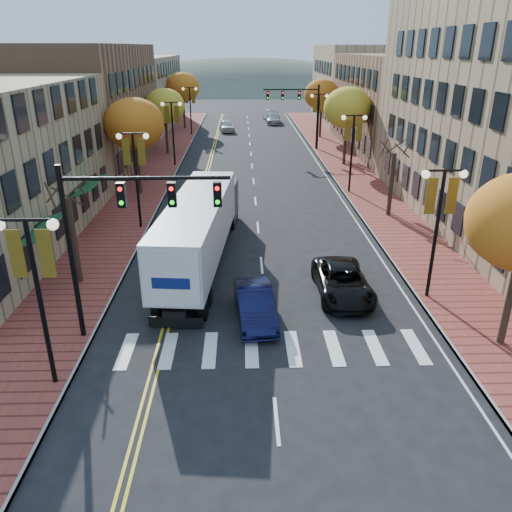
{
  "coord_description": "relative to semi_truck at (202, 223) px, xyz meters",
  "views": [
    {
      "loc": [
        -1.0,
        -14.33,
        10.78
      ],
      "look_at": [
        -0.41,
        6.05,
        2.2
      ],
      "focal_mm": 35.0,
      "sensor_mm": 36.0,
      "label": 1
    }
  ],
  "objects": [
    {
      "name": "lamp_left_a",
      "position": [
        -4.36,
        -10.62,
        2.08
      ],
      "size": [
        1.96,
        0.36,
        6.05
      ],
      "color": "black",
      "rests_on": "ground"
    },
    {
      "name": "tree_left_b",
      "position": [
        -5.86,
        13.38,
        3.23
      ],
      "size": [
        4.48,
        4.48,
        7.21
      ],
      "color": "#382619",
      "rests_on": "sidewalk_left"
    },
    {
      "name": "black_suv",
      "position": [
        6.77,
        -4.18,
        -1.51
      ],
      "size": [
        2.37,
        5.07,
        1.4
      ],
      "primitive_type": "imported",
      "rotation": [
        0.0,
        0.0,
        0.01
      ],
      "color": "black",
      "rests_on": "ground"
    },
    {
      "name": "tree_right_d",
      "position": [
        12.14,
        39.38,
        3.07
      ],
      "size": [
        4.35,
        4.35,
        7.0
      ],
      "color": "#382619",
      "rests_on": "sidewalk_right"
    },
    {
      "name": "lamp_right_b",
      "position": [
        10.64,
        13.38,
        2.08
      ],
      "size": [
        1.96,
        0.36,
        6.05
      ],
      "color": "black",
      "rests_on": "ground"
    },
    {
      "name": "semi_truck",
      "position": [
        0.0,
        0.0,
        0.0
      ],
      "size": [
        3.77,
        15.32,
        3.79
      ],
      "rotation": [
        0.0,
        0.0,
        -0.09
      ],
      "color": "black",
      "rests_on": "ground"
    },
    {
      "name": "navy_sedan",
      "position": [
        2.64,
        -6.34,
        -1.51
      ],
      "size": [
        1.89,
        4.43,
        1.42
      ],
      "primitive_type": "imported",
      "rotation": [
        0.0,
        0.0,
        0.09
      ],
      "color": "black",
      "rests_on": "ground"
    },
    {
      "name": "building_right_mid",
      "position": [
        21.64,
        31.38,
        2.78
      ],
      "size": [
        15.0,
        24.0,
        10.0
      ],
      "primitive_type": "cube",
      "color": "brown",
      "rests_on": "ground"
    },
    {
      "name": "tree_left_d",
      "position": [
        -5.86,
        47.38,
        3.39
      ],
      "size": [
        4.61,
        4.61,
        7.42
      ],
      "color": "#382619",
      "rests_on": "sidewalk_left"
    },
    {
      "name": "lamp_left_b",
      "position": [
        -4.36,
        5.38,
        2.08
      ],
      "size": [
        1.96,
        0.36,
        6.05
      ],
      "color": "black",
      "rests_on": "ground"
    },
    {
      "name": "lamp_left_d",
      "position": [
        -4.36,
        41.38,
        2.08
      ],
      "size": [
        1.96,
        0.36,
        6.05
      ],
      "color": "black",
      "rests_on": "ground"
    },
    {
      "name": "sidewalk_right",
      "position": [
        12.14,
        21.88,
        -2.14
      ],
      "size": [
        4.0,
        85.0,
        0.15
      ],
      "primitive_type": "cube",
      "color": "brown",
      "rests_on": "ground"
    },
    {
      "name": "tree_left_a",
      "position": [
        -5.86,
        -2.62,
        0.03
      ],
      "size": [
        0.28,
        0.28,
        4.2
      ],
      "color": "#382619",
      "rests_on": "sidewalk_left"
    },
    {
      "name": "building_left_mid",
      "position": [
        -13.86,
        25.38,
        3.28
      ],
      "size": [
        12.0,
        24.0,
        11.0
      ],
      "primitive_type": "cube",
      "color": "brown",
      "rests_on": "ground"
    },
    {
      "name": "tree_right_b",
      "position": [
        12.14,
        7.38,
        0.03
      ],
      "size": [
        0.28,
        0.28,
        4.2
      ],
      "color": "#382619",
      "rests_on": "sidewalk_right"
    },
    {
      "name": "building_right_far",
      "position": [
        21.64,
        53.38,
        3.28
      ],
      "size": [
        15.0,
        20.0,
        11.0
      ],
      "primitive_type": "cube",
      "color": "#9E8966",
      "rests_on": "ground"
    },
    {
      "name": "car_far_oncoming",
      "position": [
        6.69,
        55.99,
        -1.4
      ],
      "size": [
        2.34,
        5.16,
        1.64
      ],
      "primitive_type": "imported",
      "rotation": [
        0.0,
        0.0,
        3.27
      ],
      "color": "#9B9CA2",
      "rests_on": "ground"
    },
    {
      "name": "car_far_white",
      "position": [
        0.13,
        44.9,
        -1.43
      ],
      "size": [
        2.43,
        4.83,
        1.58
      ],
      "primitive_type": "imported",
      "rotation": [
        0.0,
        0.0,
        0.13
      ],
      "color": "silver",
      "rests_on": "ground"
    },
    {
      "name": "lamp_right_a",
      "position": [
        10.64,
        -4.62,
        2.08
      ],
      "size": [
        1.96,
        0.36,
        6.05
      ],
      "color": "black",
      "rests_on": "ground"
    },
    {
      "name": "traffic_mast_far",
      "position": [
        8.62,
        31.38,
        2.71
      ],
      "size": [
        6.1,
        0.34,
        7.0
      ],
      "color": "black",
      "rests_on": "ground"
    },
    {
      "name": "lamp_right_c",
      "position": [
        10.64,
        31.38,
        2.08
      ],
      "size": [
        1.96,
        0.36,
        6.05
      ],
      "color": "black",
      "rests_on": "ground"
    },
    {
      "name": "tree_left_c",
      "position": [
        -5.86,
        29.38,
        2.84
      ],
      "size": [
        4.16,
        4.16,
        6.69
      ],
      "color": "#382619",
      "rests_on": "sidewalk_left"
    },
    {
      "name": "tree_right_c",
      "position": [
        12.14,
        23.38,
        3.23
      ],
      "size": [
        4.48,
        4.48,
        7.21
      ],
      "color": "#382619",
      "rests_on": "sidewalk_right"
    },
    {
      "name": "sidewalk_left",
      "position": [
        -5.86,
        21.88,
        -2.14
      ],
      "size": [
        4.0,
        85.0,
        0.15
      ],
      "primitive_type": "cube",
      "color": "brown",
      "rests_on": "ground"
    },
    {
      "name": "lamp_left_c",
      "position": [
        -4.36,
        23.38,
        2.08
      ],
      "size": [
        1.96,
        0.36,
        6.05
      ],
      "color": "black",
      "rests_on": "ground"
    },
    {
      "name": "ground",
      "position": [
        3.14,
        -10.62,
        -2.22
      ],
      "size": [
        200.0,
        200.0,
        0.0
      ],
      "primitive_type": "plane",
      "color": "black",
      "rests_on": "ground"
    },
    {
      "name": "car_far_silver",
      "position": [
        7.03,
        52.3,
        -1.47
      ],
      "size": [
        2.3,
        5.2,
        1.48
      ],
      "primitive_type": "imported",
      "rotation": [
        0.0,
        0.0,
        -0.04
      ],
      "color": "#98999F",
      "rests_on": "ground"
    },
    {
      "name": "building_left_far",
      "position": [
        -13.86,
        50.38,
        2.53
      ],
      "size": [
        12.0,
        26.0,
        9.5
      ],
      "primitive_type": "cube",
      "color": "#9E8966",
      "rests_on": "ground"
    },
    {
      "name": "traffic_mast_near",
      "position": [
        -2.33,
        -7.62,
        2.71
      ],
      "size": [
        6.1,
        0.35,
        7.0
      ],
      "color": "black",
      "rests_on": "ground"
    }
  ]
}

